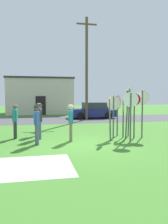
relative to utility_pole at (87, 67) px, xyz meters
name	(u,v)px	position (x,y,z in m)	size (l,w,h in m)	color
ground_plane	(78,144)	(-2.66, -10.04, -4.69)	(80.00, 80.00, 0.00)	#3D7528
street_asphalt	(57,120)	(-2.66, 0.47, -4.68)	(60.00, 6.40, 0.01)	#424247
concrete_path	(19,167)	(-4.99, -12.91, -4.68)	(3.20, 2.40, 0.01)	#ADAAA3
building_background	(40,96)	(-3.92, 8.38, -2.54)	(7.75, 5.17, 4.28)	beige
utility_pole	(87,67)	(0.00, 0.00, 0.00)	(1.80, 0.24, 9.00)	brown
parked_car_on_street	(93,111)	(0.88, 1.18, -4.00)	(4.32, 2.06, 1.51)	navy
stop_sign_tallest	(123,111)	(-0.09, -8.93, -3.35)	(0.20, 0.63, 2.00)	#474C4C
stop_sign_center_cluster	(131,108)	(-0.21, -10.11, -3.12)	(0.58, 0.40, 2.32)	#474C4C
stop_sign_low_front	(142,105)	(0.84, -9.16, -3.01)	(0.52, 0.54, 2.46)	#474C4C
stop_sign_rear_left	(129,102)	(0.33, -8.66, -2.89)	(0.70, 0.60, 2.58)	#474C4C
stop_sign_leaning_left	(110,111)	(-1.05, -9.66, -3.27)	(0.27, 0.76, 2.08)	#474C4C
stop_sign_far_back	(117,108)	(-0.23, -8.42, -3.18)	(0.63, 0.53, 2.19)	#474C4C
stop_sign_nearest	(113,109)	(-0.65, -8.99, -3.21)	(0.74, 0.19, 2.17)	#474C4C
stop_sign_rear_right	(127,106)	(-0.10, -9.41, -3.05)	(0.37, 0.59, 2.45)	#474C4C
stop_sign_leaning_right	(134,108)	(0.36, -9.25, -3.16)	(0.57, 0.35, 2.29)	#474C4C
person_with_sunhat	(39,117)	(-4.33, -7.38, -3.68)	(0.45, 0.53, 1.74)	#4C5670
person_in_dark_shirt	(37,122)	(-4.44, -9.78, -3.70)	(0.31, 0.57, 1.74)	#4C5670
person_in_blue	(71,121)	(-2.87, -9.36, -3.70)	(0.31, 0.56, 1.74)	#7A6B56
person_on_left	(15,119)	(-5.49, -8.13, -3.70)	(0.32, 0.57, 1.74)	#2D2D33
person_in_teal	(39,119)	(-4.30, -8.47, -3.70)	(0.31, 0.57, 1.74)	#4C5670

